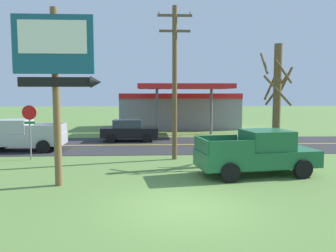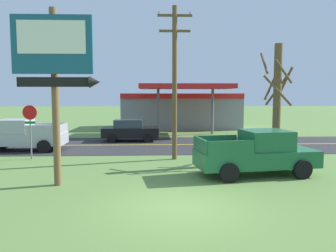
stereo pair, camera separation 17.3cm
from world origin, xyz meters
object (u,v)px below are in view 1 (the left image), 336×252
Objects in this scene: motel_sign at (56,64)px; gas_station at (179,109)px; utility_pole at (175,79)px; car_black_near_lane at (129,130)px; pickup_green_parked_on_lawn at (258,153)px; bare_tree at (277,101)px; pickup_silver_on_road at (20,136)px; stop_sign at (30,122)px.

motel_sign reaches higher than gas_station.
car_black_near_lane is (-2.91, 7.17, -3.52)m from utility_pole.
pickup_green_parked_on_lawn is at bearing -85.25° from gas_station.
bare_tree is 1.17× the size of pickup_silver_on_road.
motel_sign is 0.56× the size of gas_station.
pickup_green_parked_on_lawn is at bearing -47.89° from utility_pole.
pickup_silver_on_road is (-9.38, 3.17, -3.39)m from utility_pole.
motel_sign reaches higher than pickup_green_parked_on_lawn.
bare_tree is at bearing -79.03° from gas_station.
gas_station is at bearing 94.75° from pickup_green_parked_on_lawn.
motel_sign reaches higher than car_black_near_lane.
car_black_near_lane is at bearing 134.58° from bare_tree.
motel_sign reaches higher than stop_sign.
utility_pole is at bearing 168.70° from bare_tree.
stop_sign is at bearing 160.06° from pickup_green_parked_on_lawn.
gas_station is (9.43, 16.84, -0.08)m from stop_sign.
bare_tree is at bearing -16.11° from pickup_silver_on_road.
pickup_silver_on_road is 1.24× the size of car_black_near_lane.
gas_station is 2.86× the size of car_black_near_lane.
pickup_silver_on_road is (-4.60, 8.36, -3.69)m from motel_sign.
pickup_silver_on_road is 7.61m from car_black_near_lane.
gas_station is at bearing 65.42° from car_black_near_lane.
pickup_green_parked_on_lawn is at bearing -123.37° from bare_tree.
pickup_silver_on_road is at bearing -148.31° from car_black_near_lane.
bare_tree is at bearing 56.63° from pickup_green_parked_on_lawn.
pickup_silver_on_road is at bearing 161.33° from utility_pole.
stop_sign reaches higher than pickup_silver_on_road.
motel_sign is at bearing -106.09° from gas_station.
motel_sign is 7.06m from utility_pole.
pickup_green_parked_on_lawn is 1.29× the size of car_black_near_lane.
utility_pole reaches higher than pickup_silver_on_road.
motel_sign is 6.78m from stop_sign.
utility_pole is 6.09m from pickup_green_parked_on_lawn.
motel_sign is at bearing -61.40° from stop_sign.
gas_station is at bearing 60.75° from stop_sign.
stop_sign is at bearing -60.76° from pickup_silver_on_road.
stop_sign reaches higher than car_black_near_lane.
pickup_green_parked_on_lawn is 14.53m from pickup_silver_on_road.
utility_pole is at bearing -18.67° from pickup_silver_on_road.
gas_station is at bearing 73.91° from motel_sign.
bare_tree is 1.12× the size of pickup_green_parked_on_lawn.
gas_station is 17.84m from pickup_silver_on_road.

